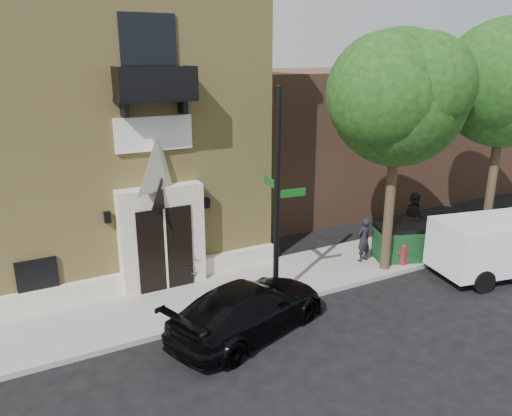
{
  "coord_description": "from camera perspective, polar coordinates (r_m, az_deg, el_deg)",
  "views": [
    {
      "loc": [
        -5.25,
        -11.23,
        7.11
      ],
      "look_at": [
        1.87,
        2.0,
        2.47
      ],
      "focal_mm": 35.0,
      "sensor_mm": 36.0,
      "label": 1
    }
  ],
  "objects": [
    {
      "name": "street_tree_left",
      "position": [
        16.21,
        16.29,
        12.1
      ],
      "size": [
        4.97,
        4.38,
        7.77
      ],
      "color": "#38281C",
      "rests_on": "sidewalk"
    },
    {
      "name": "church",
      "position": [
        19.47,
        -21.63,
        8.67
      ],
      "size": [
        12.2,
        11.01,
        9.3
      ],
      "color": "tan",
      "rests_on": "ground"
    },
    {
      "name": "sidewalk",
      "position": [
        15.83,
        -1.93,
        -9.23
      ],
      "size": [
        42.0,
        3.0,
        0.15
      ],
      "primitive_type": "cube",
      "color": "gray",
      "rests_on": "ground"
    },
    {
      "name": "dumpster",
      "position": [
        18.35,
        16.39,
        -3.75
      ],
      "size": [
        2.15,
        1.65,
        1.24
      ],
      "rotation": [
        0.0,
        0.0,
        -0.34
      ],
      "color": "#0E361B",
      "rests_on": "sidewalk"
    },
    {
      "name": "neighbour_building",
      "position": [
        26.87,
        12.17,
        8.41
      ],
      "size": [
        18.0,
        8.0,
        6.4
      ],
      "primitive_type": "cube",
      "color": "brown",
      "rests_on": "ground"
    },
    {
      "name": "fire_hydrant",
      "position": [
        18.01,
        16.43,
        -5.0
      ],
      "size": [
        0.44,
        0.35,
        0.77
      ],
      "color": "maroon",
      "rests_on": "sidewalk"
    },
    {
      "name": "ground",
      "position": [
        14.29,
        -2.86,
        -12.7
      ],
      "size": [
        120.0,
        120.0,
        0.0
      ],
      "primitive_type": "plane",
      "color": "black",
      "rests_on": "ground"
    },
    {
      "name": "cargo_van",
      "position": [
        18.63,
        27.07,
        -3.58
      ],
      "size": [
        5.17,
        2.9,
        1.99
      ],
      "rotation": [
        0.0,
        0.0,
        -0.21
      ],
      "color": "white",
      "rests_on": "ground"
    },
    {
      "name": "street_tree_mid",
      "position": [
        20.0,
        26.98,
        12.74
      ],
      "size": [
        5.21,
        4.64,
        8.25
      ],
      "color": "#38281C",
      "rests_on": "sidewalk"
    },
    {
      "name": "street_sign",
      "position": [
        14.07,
        2.43,
        1.24
      ],
      "size": [
        0.98,
        1.01,
        6.17
      ],
      "rotation": [
        0.0,
        0.0,
        -0.11
      ],
      "color": "black",
      "rests_on": "sidewalk"
    },
    {
      "name": "planter",
      "position": [
        16.21,
        -7.4,
        -6.84
      ],
      "size": [
        0.88,
        0.82,
        0.81
      ],
      "primitive_type": "imported",
      "rotation": [
        0.0,
        0.0,
        0.3
      ],
      "color": "#416935",
      "rests_on": "sidewalk"
    },
    {
      "name": "pedestrian_near",
      "position": [
        17.78,
        12.22,
        -3.55
      ],
      "size": [
        0.62,
        0.45,
        1.58
      ],
      "primitive_type": "imported",
      "rotation": [
        0.0,
        0.0,
        3.28
      ],
      "color": "black",
      "rests_on": "sidewalk"
    },
    {
      "name": "black_sedan",
      "position": [
        13.41,
        -0.81,
        -11.4
      ],
      "size": [
        5.18,
        3.39,
        1.4
      ],
      "primitive_type": "imported",
      "rotation": [
        0.0,
        0.0,
        1.9
      ],
      "color": "black",
      "rests_on": "ground"
    },
    {
      "name": "pedestrian_far",
      "position": [
        20.25,
        17.49,
        -0.9
      ],
      "size": [
        0.89,
        1.05,
        1.91
      ],
      "primitive_type": "imported",
      "rotation": [
        0.0,
        0.0,
        1.76
      ],
      "color": "black",
      "rests_on": "sidewalk"
    }
  ]
}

